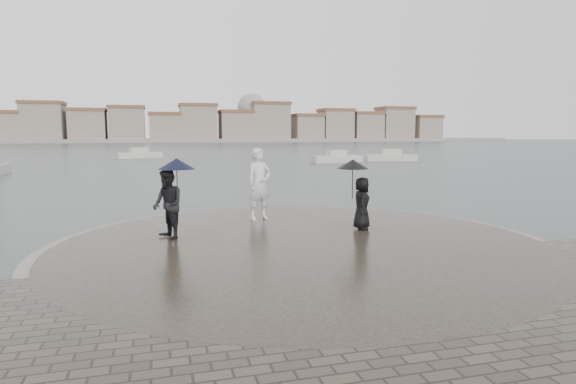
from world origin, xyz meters
name	(u,v)px	position (x,y,z in m)	size (l,w,h in m)	color
ground	(360,304)	(0.00, 0.00, 0.00)	(400.00, 400.00, 0.00)	#2B3835
kerb_ring	(302,250)	(0.00, 3.50, 0.16)	(12.50, 12.50, 0.32)	gray
quay_tip	(302,249)	(0.00, 3.50, 0.18)	(11.90, 11.90, 0.36)	#2D261E
statue	(259,184)	(-0.35, 6.86, 1.47)	(0.81, 0.53, 2.22)	silver
visitor_left	(170,196)	(-3.12, 4.77, 1.45)	(1.21, 1.11, 2.04)	black
visitor_right	(359,191)	(2.00, 4.62, 1.43)	(1.05, 0.97, 1.95)	black
far_skyline	(145,126)	(-6.29, 160.71, 5.61)	(260.00, 20.00, 37.00)	gray
boats	(230,159)	(4.00, 41.58, 0.38)	(40.60, 26.27, 1.50)	#BAB6A7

